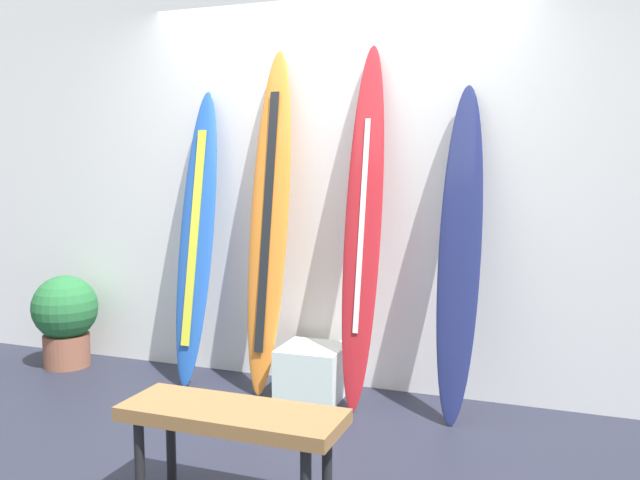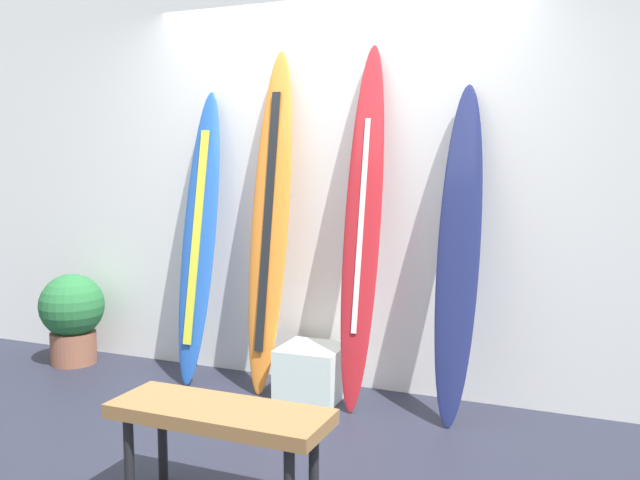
% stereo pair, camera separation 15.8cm
% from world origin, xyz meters
% --- Properties ---
extents(ground, '(8.00, 8.00, 0.04)m').
position_xyz_m(ground, '(0.00, 0.00, -0.02)').
color(ground, '#252736').
extents(wall_back, '(7.20, 0.20, 2.80)m').
position_xyz_m(wall_back, '(0.00, 1.30, 1.40)').
color(wall_back, white).
rests_on(wall_back, ground).
extents(surfboard_cobalt, '(0.26, 0.44, 1.94)m').
position_xyz_m(surfboard_cobalt, '(-0.83, 0.95, 0.96)').
color(surfboard_cobalt, blue).
rests_on(surfboard_cobalt, ground).
extents(surfboard_sunset, '(0.27, 0.42, 2.18)m').
position_xyz_m(surfboard_sunset, '(-0.31, 0.96, 1.08)').
color(surfboard_sunset, orange).
rests_on(surfboard_sunset, ground).
extents(surfboard_crimson, '(0.24, 0.50, 2.18)m').
position_xyz_m(surfboard_crimson, '(0.32, 0.94, 1.09)').
color(surfboard_crimson, '#B31E26').
rests_on(surfboard_crimson, ground).
extents(surfboard_navy, '(0.25, 0.48, 1.92)m').
position_xyz_m(surfboard_navy, '(0.90, 0.93, 0.94)').
color(surfboard_navy, navy).
rests_on(surfboard_navy, ground).
extents(display_block_left, '(0.40, 0.40, 0.32)m').
position_xyz_m(display_block_left, '(0.01, 0.91, 0.16)').
color(display_block_left, white).
rests_on(display_block_left, ground).
extents(potted_plant, '(0.46, 0.46, 0.66)m').
position_xyz_m(potted_plant, '(-1.89, 0.89, 0.37)').
color(potted_plant, brown).
rests_on(potted_plant, ground).
extents(bench, '(0.95, 0.34, 0.45)m').
position_xyz_m(bench, '(0.20, -0.52, 0.39)').
color(bench, olive).
rests_on(bench, ground).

